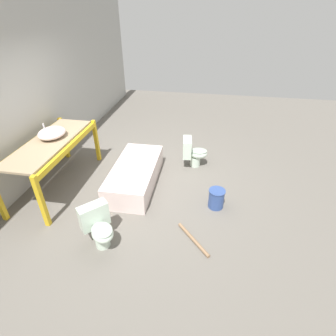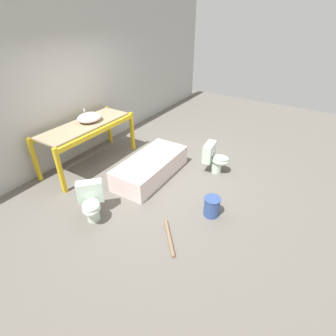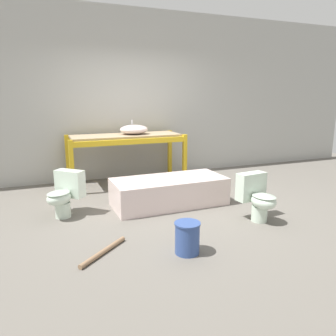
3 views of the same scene
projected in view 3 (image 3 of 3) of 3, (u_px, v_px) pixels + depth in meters
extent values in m
plane|color=#666059|center=(168.00, 204.00, 4.93)|extent=(12.00, 12.00, 0.00)
cube|color=#ADADA8|center=(131.00, 95.00, 6.34)|extent=(10.80, 0.08, 3.20)
cube|color=gold|center=(72.00, 168.00, 5.30)|extent=(0.07, 0.07, 0.91)
cube|color=gold|center=(185.00, 159.00, 6.02)|extent=(0.07, 0.07, 0.91)
cube|color=gold|center=(68.00, 160.00, 5.96)|extent=(0.07, 0.07, 0.91)
cube|color=gold|center=(170.00, 153.00, 6.69)|extent=(0.07, 0.07, 0.91)
cube|color=gold|center=(131.00, 142.00, 5.58)|extent=(2.01, 0.06, 0.09)
cube|color=gold|center=(121.00, 137.00, 6.24)|extent=(2.01, 0.06, 0.09)
cube|color=#998466|center=(126.00, 136.00, 5.90)|extent=(1.94, 0.66, 0.04)
ellipsoid|color=silver|center=(134.00, 129.00, 5.94)|extent=(0.51, 0.45, 0.17)
cylinder|color=silver|center=(132.00, 122.00, 6.03)|extent=(0.02, 0.02, 0.08)
cube|color=silver|center=(169.00, 191.00, 4.88)|extent=(1.68, 0.77, 0.41)
cube|color=beige|center=(169.00, 184.00, 4.85)|extent=(1.60, 0.69, 0.16)
cylinder|color=silver|center=(259.00, 213.00, 4.26)|extent=(0.21, 0.21, 0.20)
ellipsoid|color=silver|center=(264.00, 201.00, 4.17)|extent=(0.32, 0.38, 0.19)
ellipsoid|color=#A3B3A3|center=(264.00, 196.00, 4.15)|extent=(0.31, 0.36, 0.03)
cube|color=silver|center=(251.00, 186.00, 4.34)|extent=(0.42, 0.21, 0.37)
cylinder|color=silver|center=(63.00, 210.00, 4.39)|extent=(0.21, 0.21, 0.20)
ellipsoid|color=silver|center=(59.00, 198.00, 4.30)|extent=(0.45, 0.45, 0.19)
ellipsoid|color=#A3B3A3|center=(59.00, 193.00, 4.28)|extent=(0.42, 0.43, 0.03)
cube|color=silver|center=(70.00, 183.00, 4.49)|extent=(0.40, 0.40, 0.37)
cylinder|color=#334C8C|center=(187.00, 238.00, 3.38)|extent=(0.25, 0.25, 0.34)
cylinder|color=#334C8C|center=(187.00, 223.00, 3.34)|extent=(0.27, 0.27, 0.02)
cylinder|color=#8C6B4C|center=(103.00, 252.00, 3.39)|extent=(0.57, 0.51, 0.05)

